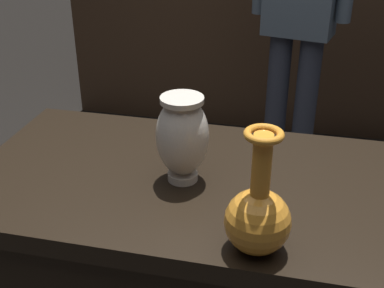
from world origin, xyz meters
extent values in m
cube|color=black|center=(0.00, 0.00, 0.78)|extent=(1.20, 0.64, 0.05)
cube|color=#422D1E|center=(0.00, 2.20, 0.47)|extent=(2.60, 0.40, 0.95)
cylinder|color=silver|center=(-0.04, -0.02, 0.81)|extent=(0.08, 0.08, 0.02)
ellipsoid|color=silver|center=(-0.04, -0.02, 0.92)|extent=(0.13, 0.13, 0.21)
cylinder|color=silver|center=(-0.04, -0.02, 1.02)|extent=(0.11, 0.11, 0.01)
sphere|color=orange|center=(0.17, -0.25, 0.87)|extent=(0.14, 0.14, 0.14)
cylinder|color=orange|center=(0.17, -0.25, 1.00)|extent=(0.04, 0.04, 0.14)
torus|color=orange|center=(0.17, -0.25, 1.07)|extent=(0.08, 0.08, 0.02)
cylinder|color=#333847|center=(0.26, 1.33, 0.41)|extent=(0.11, 0.11, 0.82)
cylinder|color=#333847|center=(0.11, 1.36, 0.41)|extent=(0.11, 0.11, 0.82)
camera|label=1|loc=(0.23, -1.09, 1.48)|focal=47.38mm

